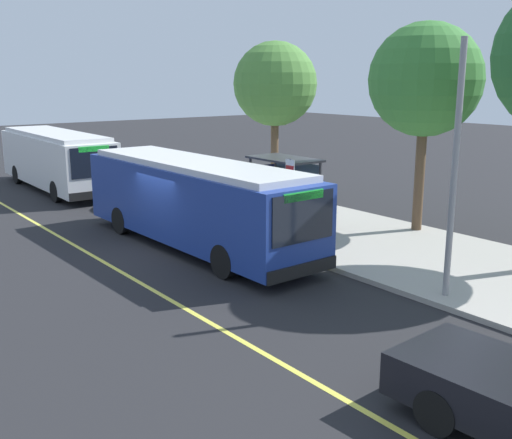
# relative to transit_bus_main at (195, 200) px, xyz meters

# --- Properties ---
(ground_plane) EXTENTS (120.00, 120.00, 0.00)m
(ground_plane) POSITION_rel_transit_bus_main_xyz_m (-0.31, -1.01, -1.62)
(ground_plane) COLOR #232326
(sidewalk_curb) EXTENTS (44.00, 6.40, 0.15)m
(sidewalk_curb) POSITION_rel_transit_bus_main_xyz_m (-0.31, 4.99, -1.54)
(sidewalk_curb) COLOR #A8A399
(sidewalk_curb) RESTS_ON ground_plane
(lane_stripe_center) EXTENTS (36.00, 0.14, 0.01)m
(lane_stripe_center) POSITION_rel_transit_bus_main_xyz_m (-0.31, -3.21, -1.61)
(lane_stripe_center) COLOR #E0D64C
(lane_stripe_center) RESTS_ON ground_plane
(transit_bus_main) EXTENTS (10.78, 2.79, 2.95)m
(transit_bus_main) POSITION_rel_transit_bus_main_xyz_m (0.00, 0.00, 0.00)
(transit_bus_main) COLOR navy
(transit_bus_main) RESTS_ON ground_plane
(transit_bus_second) EXTENTS (10.42, 2.74, 2.95)m
(transit_bus_second) POSITION_rel_transit_bus_main_xyz_m (-13.56, 0.14, -0.00)
(transit_bus_second) COLOR white
(transit_bus_second) RESTS_ON ground_plane
(bus_shelter) EXTENTS (2.90, 1.60, 2.48)m
(bus_shelter) POSITION_rel_transit_bus_main_xyz_m (-0.81, 4.60, 0.30)
(bus_shelter) COLOR #333338
(bus_shelter) RESTS_ON sidewalk_curb
(waiting_bench) EXTENTS (1.60, 0.48, 0.95)m
(waiting_bench) POSITION_rel_transit_bus_main_xyz_m (-0.55, 4.75, -0.98)
(waiting_bench) COLOR brown
(waiting_bench) RESTS_ON sidewalk_curb
(route_sign_post) EXTENTS (0.44, 0.08, 2.80)m
(route_sign_post) POSITION_rel_transit_bus_main_xyz_m (1.63, 2.80, 0.34)
(route_sign_post) COLOR #333338
(route_sign_post) RESTS_ON sidewalk_curb
(pedestrian_commuter) EXTENTS (0.24, 0.40, 1.69)m
(pedestrian_commuter) POSITION_rel_transit_bus_main_xyz_m (-1.04, 3.26, -0.50)
(pedestrian_commuter) COLOR #282D47
(pedestrian_commuter) RESTS_ON sidewalk_curb
(street_tree_upstreet) EXTENTS (3.82, 3.82, 7.10)m
(street_tree_upstreet) POSITION_rel_transit_bus_main_xyz_m (-4.91, 7.43, 3.70)
(street_tree_upstreet) COLOR brown
(street_tree_upstreet) RESTS_ON sidewalk_curb
(street_tree_downstreet) EXTENTS (3.97, 3.97, 7.38)m
(street_tree_downstreet) POSITION_rel_transit_bus_main_xyz_m (3.37, 7.46, 3.90)
(street_tree_downstreet) COLOR brown
(street_tree_downstreet) RESTS_ON sidewalk_curb
(utility_pole) EXTENTS (0.16, 0.16, 6.40)m
(utility_pole) POSITION_rel_transit_bus_main_xyz_m (8.24, 2.43, 1.73)
(utility_pole) COLOR gray
(utility_pole) RESTS_ON sidewalk_curb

